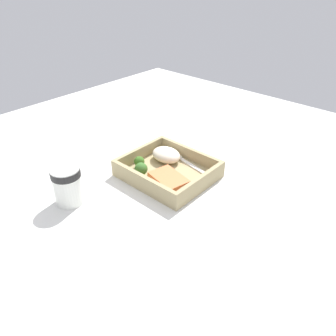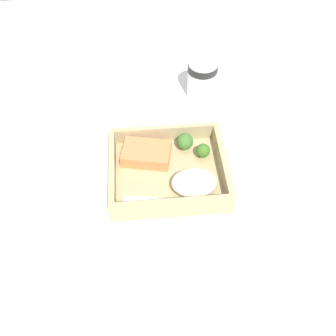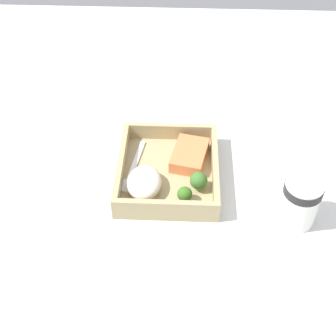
# 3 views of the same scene
# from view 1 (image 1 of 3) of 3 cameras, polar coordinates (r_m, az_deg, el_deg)

# --- Properties ---
(ground_plane) EXTENTS (1.60, 1.60, 0.02)m
(ground_plane) POSITION_cam_1_polar(r_m,az_deg,el_deg) (0.95, -0.00, -1.89)
(ground_plane) COLOR silver
(takeout_tray) EXTENTS (0.24, 0.21, 0.01)m
(takeout_tray) POSITION_cam_1_polar(r_m,az_deg,el_deg) (0.94, -0.00, -1.08)
(takeout_tray) COLOR tan
(takeout_tray) RESTS_ON ground_plane
(tray_rim) EXTENTS (0.24, 0.21, 0.04)m
(tray_rim) POSITION_cam_1_polar(r_m,az_deg,el_deg) (0.93, -0.00, 0.22)
(tray_rim) COLOR tan
(tray_rim) RESTS_ON takeout_tray
(salmon_fillet) EXTENTS (0.11, 0.09, 0.03)m
(salmon_fillet) POSITION_cam_1_polar(r_m,az_deg,el_deg) (0.88, 0.11, -2.24)
(salmon_fillet) COLOR #EC7A46
(salmon_fillet) RESTS_ON takeout_tray
(mashed_potatoes) EXTENTS (0.09, 0.07, 0.04)m
(mashed_potatoes) POSITION_cam_1_polar(r_m,az_deg,el_deg) (0.98, -0.31, 2.32)
(mashed_potatoes) COLOR #F1DEC3
(mashed_potatoes) RESTS_ON takeout_tray
(broccoli_floret_1) EXTENTS (0.04, 0.04, 0.04)m
(broccoli_floret_1) POSITION_cam_1_polar(r_m,az_deg,el_deg) (0.91, -4.71, -0.20)
(broccoli_floret_1) COLOR #779D5C
(broccoli_floret_1) RESTS_ON takeout_tray
(broccoli_floret_2) EXTENTS (0.03, 0.03, 0.04)m
(broccoli_floret_2) POSITION_cam_1_polar(r_m,az_deg,el_deg) (0.95, -5.02, 1.10)
(broccoli_floret_2) COLOR #89A05E
(broccoli_floret_2) RESTS_ON takeout_tray
(fork) EXTENTS (0.16, 0.04, 0.00)m
(fork) POSITION_cam_1_polar(r_m,az_deg,el_deg) (0.98, 3.25, 0.98)
(fork) COLOR white
(fork) RESTS_ON takeout_tray
(paper_cup) EXTENTS (0.07, 0.07, 0.10)m
(paper_cup) POSITION_cam_1_polar(r_m,az_deg,el_deg) (0.85, -17.12, -2.60)
(paper_cup) COLOR white
(paper_cup) RESTS_ON ground_plane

